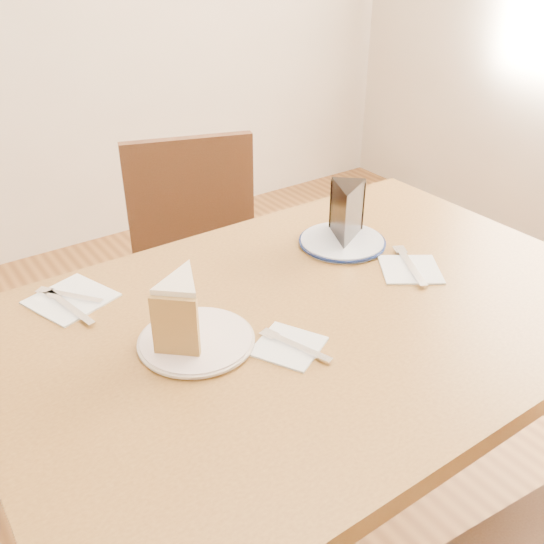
{
  "coord_description": "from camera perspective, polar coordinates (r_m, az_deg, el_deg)",
  "views": [
    {
      "loc": [
        -0.62,
        -0.74,
        1.38
      ],
      "look_at": [
        -0.04,
        0.09,
        0.8
      ],
      "focal_mm": 40.0,
      "sensor_mm": 36.0,
      "label": 1
    }
  ],
  "objects": [
    {
      "name": "knife_navy",
      "position": [
        1.31,
        12.89,
        0.6
      ],
      "size": [
        0.09,
        0.16,
        0.0
      ],
      "primitive_type": "cube",
      "rotation": [
        0.0,
        0.0,
        -0.48
      ],
      "color": "white",
      "rests_on": "napkin_navy"
    },
    {
      "name": "napkin_cream",
      "position": [
        1.05,
        1.56,
        -6.98
      ],
      "size": [
        0.14,
        0.14,
        0.0
      ],
      "primitive_type": "cube",
      "rotation": [
        0.0,
        0.0,
        0.48
      ],
      "color": "white",
      "rests_on": "table"
    },
    {
      "name": "napkin_spare",
      "position": [
        1.23,
        -18.38,
        -2.42
      ],
      "size": [
        0.17,
        0.17,
        0.0
      ],
      "primitive_type": "cube",
      "rotation": [
        0.0,
        0.0,
        0.33
      ],
      "color": "white",
      "rests_on": "table"
    },
    {
      "name": "table",
      "position": [
        1.21,
        3.89,
        -7.32
      ],
      "size": [
        1.2,
        0.8,
        0.75
      ],
      "color": "brown",
      "rests_on": "ground"
    },
    {
      "name": "plate_cream",
      "position": [
        1.06,
        -7.13,
        -6.43
      ],
      "size": [
        0.19,
        0.19,
        0.01
      ],
      "primitive_type": "cylinder",
      "color": "silver",
      "rests_on": "table"
    },
    {
      "name": "napkin_navy",
      "position": [
        1.3,
        12.89,
        0.25
      ],
      "size": [
        0.17,
        0.17,
        0.0
      ],
      "primitive_type": "cube",
      "rotation": [
        0.0,
        0.0,
        -0.6
      ],
      "color": "white",
      "rests_on": "table"
    },
    {
      "name": "carrot_cake",
      "position": [
        1.04,
        -8.26,
        -3.34
      ],
      "size": [
        0.13,
        0.13,
        0.11
      ],
      "primitive_type": null,
      "rotation": [
        0.0,
        0.0,
        -0.75
      ],
      "color": "#F3E7C9",
      "rests_on": "plate_cream"
    },
    {
      "name": "chair_far",
      "position": [
        1.74,
        -6.42,
        -1.09
      ],
      "size": [
        0.55,
        0.55,
        0.87
      ],
      "rotation": [
        0.0,
        0.0,
        2.82
      ],
      "color": "#331B0F",
      "rests_on": "ground"
    },
    {
      "name": "knife_spare",
      "position": [
        1.2,
        -18.51,
        -3.16
      ],
      "size": [
        0.04,
        0.16,
        0.0
      ],
      "primitive_type": "cube",
      "rotation": [
        0.0,
        0.0,
        0.19
      ],
      "color": "silver",
      "rests_on": "napkin_spare"
    },
    {
      "name": "plate_navy",
      "position": [
        1.38,
        6.62,
        2.84
      ],
      "size": [
        0.19,
        0.19,
        0.01
      ],
      "primitive_type": "cylinder",
      "color": "silver",
      "rests_on": "table"
    },
    {
      "name": "chocolate_cake",
      "position": [
        1.36,
        6.99,
        5.3
      ],
      "size": [
        0.13,
        0.13,
        0.11
      ],
      "primitive_type": null,
      "rotation": [
        0.0,
        0.0,
        2.39
      ],
      "color": "black",
      "rests_on": "plate_navy"
    },
    {
      "name": "fork_spare",
      "position": [
        1.24,
        -18.47,
        -2.12
      ],
      "size": [
        0.1,
        0.12,
        0.0
      ],
      "primitive_type": "cube",
      "rotation": [
        0.0,
        0.0,
        0.65
      ],
      "color": "silver",
      "rests_on": "napkin_spare"
    },
    {
      "name": "fork_cream",
      "position": [
        1.04,
        2.3,
        -6.97
      ],
      "size": [
        0.06,
        0.14,
        0.0
      ],
      "primitive_type": "cube",
      "rotation": [
        0.0,
        0.0,
        0.32
      ],
      "color": "silver",
      "rests_on": "napkin_cream"
    }
  ]
}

